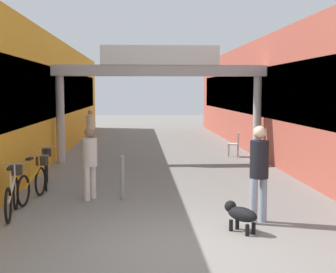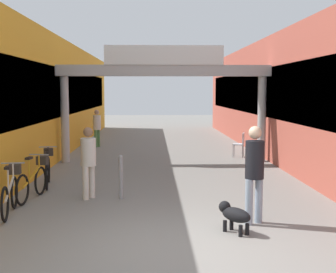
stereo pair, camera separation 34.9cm
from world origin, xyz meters
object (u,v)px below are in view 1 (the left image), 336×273
(cafe_chair_aluminium_nearer, at_px, (236,142))
(bicycle_black_third, at_px, (46,169))
(bollard_post_metal, at_px, (122,177))
(pedestrian_companion, at_px, (90,159))
(pedestrian_carrying_crate, at_px, (90,126))
(bicycle_silver_nearest, at_px, (13,193))
(dog_on_leash, at_px, (240,214))
(pedestrian_with_dog, at_px, (259,167))
(bicycle_orange_second, at_px, (34,180))

(cafe_chair_aluminium_nearer, bearing_deg, bicycle_black_third, -139.88)
(bicycle_black_third, height_order, bollard_post_metal, bollard_post_metal)
(pedestrian_companion, bearing_deg, bicycle_black_third, 129.17)
(pedestrian_companion, relative_size, pedestrian_carrying_crate, 1.00)
(bicycle_silver_nearest, xyz_separation_m, cafe_chair_aluminium_nearer, (6.01, 7.75, 0.10))
(dog_on_leash, relative_size, bollard_post_metal, 0.70)
(pedestrian_with_dog, distance_m, cafe_chair_aluminium_nearer, 8.73)
(pedestrian_companion, distance_m, pedestrian_carrying_crate, 9.84)
(bicycle_orange_second, bearing_deg, dog_on_leash, -33.05)
(dog_on_leash, xyz_separation_m, bicycle_orange_second, (-4.06, 2.64, 0.12))
(bicycle_silver_nearest, height_order, cafe_chair_aluminium_nearer, bicycle_silver_nearest)
(bicycle_black_third, relative_size, bollard_post_metal, 1.68)
(bicycle_black_third, bearing_deg, bollard_post_metal, -38.62)
(pedestrian_carrying_crate, height_order, bicycle_orange_second, pedestrian_carrying_crate)
(pedestrian_with_dog, xyz_separation_m, bicycle_silver_nearest, (-4.65, 0.86, -0.60))
(pedestrian_with_dog, relative_size, dog_on_leash, 2.58)
(dog_on_leash, height_order, bicycle_silver_nearest, bicycle_silver_nearest)
(dog_on_leash, bearing_deg, bicycle_black_third, 134.51)
(pedestrian_carrying_crate, xyz_separation_m, bicycle_silver_nearest, (-0.38, -11.01, -0.48))
(dog_on_leash, bearing_deg, bicycle_orange_second, 146.95)
(pedestrian_companion, distance_m, bicycle_silver_nearest, 1.90)
(pedestrian_carrying_crate, distance_m, bicycle_black_third, 8.26)
(dog_on_leash, xyz_separation_m, bicycle_black_third, (-4.08, 4.16, 0.12))
(pedestrian_carrying_crate, height_order, bollard_post_metal, pedestrian_carrying_crate)
(pedestrian_companion, bearing_deg, pedestrian_carrying_crate, 95.74)
(pedestrian_companion, relative_size, dog_on_leash, 2.33)
(bicycle_silver_nearest, bearing_deg, bollard_post_metal, 29.68)
(bicycle_orange_second, bearing_deg, bicycle_silver_nearest, -96.06)
(bicycle_orange_second, height_order, bicycle_black_third, same)
(dog_on_leash, distance_m, bollard_post_metal, 3.33)
(dog_on_leash, xyz_separation_m, cafe_chair_aluminium_nearer, (1.82, 9.13, 0.22))
(bollard_post_metal, bearing_deg, cafe_chair_aluminium_nearer, 59.10)
(pedestrian_with_dog, distance_m, bicycle_orange_second, 5.02)
(pedestrian_carrying_crate, bearing_deg, bicycle_orange_second, -91.47)
(pedestrian_carrying_crate, bearing_deg, bicycle_black_third, -91.92)
(pedestrian_companion, distance_m, dog_on_leash, 3.89)
(bicycle_silver_nearest, relative_size, cafe_chair_aluminium_nearer, 1.89)
(pedestrian_companion, distance_m, bicycle_orange_second, 1.33)
(bollard_post_metal, bearing_deg, bicycle_black_third, 141.38)
(bollard_post_metal, bearing_deg, pedestrian_with_dog, -38.64)
(pedestrian_carrying_crate, distance_m, bicycle_orange_second, 9.77)
(pedestrian_with_dog, bearing_deg, pedestrian_companion, 147.59)
(pedestrian_companion, bearing_deg, dog_on_leash, -42.73)
(pedestrian_companion, xyz_separation_m, cafe_chair_aluminium_nearer, (4.64, 6.52, -0.38))
(dog_on_leash, bearing_deg, cafe_chair_aluminium_nearer, 78.74)
(pedestrian_companion, height_order, bicycle_orange_second, pedestrian_companion)
(bollard_post_metal, bearing_deg, bicycle_silver_nearest, -150.32)
(bicycle_black_third, distance_m, cafe_chair_aluminium_nearer, 7.72)
(pedestrian_carrying_crate, height_order, cafe_chair_aluminium_nearer, pedestrian_carrying_crate)
(pedestrian_with_dog, bearing_deg, bicycle_black_third, 141.37)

